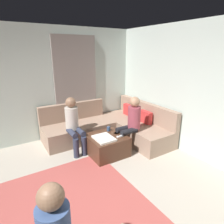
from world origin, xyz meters
name	(u,v)px	position (x,y,z in m)	size (l,w,h in m)	color
wall_back	(223,97)	(0.00, 2.94, 1.35)	(6.00, 0.12, 2.70)	silver
wall_left	(20,87)	(-2.94, 0.00, 1.35)	(0.12, 6.00, 2.70)	silver
curtain_panel	(76,87)	(-2.84, 1.30, 1.25)	(0.06, 1.10, 2.50)	gray
area_rug	(71,218)	(-0.20, 0.10, 0.01)	(2.60, 2.20, 0.01)	#AD4C47
sectional_couch	(111,127)	(-2.08, 1.88, 0.28)	(2.10, 2.55, 0.87)	#9E7F6B
ottoman	(107,145)	(-1.41, 1.36, 0.21)	(0.76, 0.76, 0.42)	#4C2D1E
folded_blanket	(104,138)	(-1.31, 1.24, 0.44)	(0.44, 0.36, 0.04)	white
coffee_mug	(109,129)	(-1.63, 1.54, 0.47)	(0.08, 0.08, 0.10)	#334C72
game_remote	(120,136)	(-1.23, 1.58, 0.43)	(0.05, 0.15, 0.02)	white
person_on_couch_back	(131,121)	(-1.35, 1.93, 0.66)	(0.30, 0.60, 1.20)	black
person_on_couch_side	(74,123)	(-1.93, 0.84, 0.66)	(0.60, 0.30, 1.20)	#2D3347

